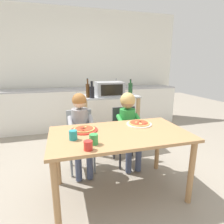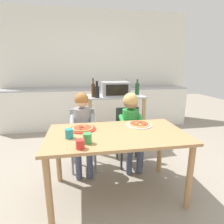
% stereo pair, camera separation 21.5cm
% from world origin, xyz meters
% --- Properties ---
extents(ground_plane, '(11.37, 11.37, 0.00)m').
position_xyz_m(ground_plane, '(0.00, 1.14, 0.00)').
color(ground_plane, gray).
extents(back_wall_tiled, '(4.75, 0.12, 2.70)m').
position_xyz_m(back_wall_tiled, '(0.00, 2.90, 1.35)').
color(back_wall_tiled, white).
rests_on(back_wall_tiled, ground).
extents(kitchen_counter, '(4.27, 0.60, 1.11)m').
position_xyz_m(kitchen_counter, '(0.00, 2.49, 0.46)').
color(kitchen_counter, silver).
rests_on(kitchen_counter, ground).
extents(kitchen_island_cart, '(0.97, 0.52, 0.92)m').
position_xyz_m(kitchen_island_cart, '(0.22, 1.27, 0.60)').
color(kitchen_island_cart, '#B7BABF').
rests_on(kitchen_island_cart, ground).
extents(toaster_oven, '(0.45, 0.36, 0.23)m').
position_xyz_m(toaster_oven, '(0.22, 1.26, 1.03)').
color(toaster_oven, '#999BA0').
rests_on(toaster_oven, kitchen_island_cart).
extents(bottle_dark_olive_oil, '(0.06, 0.06, 0.30)m').
position_xyz_m(bottle_dark_olive_oil, '(-0.16, 1.16, 1.03)').
color(bottle_dark_olive_oil, '#4C2D14').
rests_on(bottle_dark_olive_oil, kitchen_island_cart).
extents(bottle_brown_beer, '(0.07, 0.07, 0.27)m').
position_xyz_m(bottle_brown_beer, '(0.62, 1.30, 1.02)').
color(bottle_brown_beer, '#1E4723').
rests_on(bottle_brown_beer, kitchen_island_cart).
extents(bottle_tall_green_wine, '(0.08, 0.08, 0.26)m').
position_xyz_m(bottle_tall_green_wine, '(-0.11, 1.09, 1.02)').
color(bottle_tall_green_wine, black).
rests_on(bottle_tall_green_wine, kitchen_island_cart).
extents(dining_table, '(1.44, 0.81, 0.73)m').
position_xyz_m(dining_table, '(0.00, 0.00, 0.63)').
color(dining_table, '#AD7F51').
rests_on(dining_table, ground).
extents(dining_chair_left, '(0.36, 0.36, 0.81)m').
position_xyz_m(dining_chair_left, '(-0.35, 0.66, 0.48)').
color(dining_chair_left, gray).
rests_on(dining_chair_left, ground).
extents(dining_chair_right, '(0.36, 0.36, 0.81)m').
position_xyz_m(dining_chair_right, '(0.31, 0.66, 0.48)').
color(dining_chair_right, '#333338').
rests_on(dining_chair_right, ground).
extents(child_in_grey_shirt, '(0.32, 0.42, 1.06)m').
position_xyz_m(child_in_grey_shirt, '(-0.35, 0.54, 0.67)').
color(child_in_grey_shirt, '#424C6B').
rests_on(child_in_grey_shirt, ground).
extents(child_in_green_shirt, '(0.32, 0.42, 1.04)m').
position_xyz_m(child_in_green_shirt, '(0.31, 0.54, 0.69)').
color(child_in_green_shirt, '#424C6B').
rests_on(child_in_green_shirt, ground).
extents(pizza_plate_red_rimmed, '(0.29, 0.29, 0.03)m').
position_xyz_m(pizza_plate_red_rimmed, '(-0.35, 0.16, 0.74)').
color(pizza_plate_red_rimmed, red).
rests_on(pizza_plate_red_rimmed, dining_table).
extents(pizza_plate_white, '(0.30, 0.30, 0.03)m').
position_xyz_m(pizza_plate_white, '(0.31, 0.20, 0.74)').
color(pizza_plate_white, white).
rests_on(pizza_plate_white, dining_table).
extents(drinking_cup_red, '(0.08, 0.08, 0.08)m').
position_xyz_m(drinking_cup_red, '(-0.38, -0.32, 0.77)').
color(drinking_cup_red, red).
rests_on(drinking_cup_red, dining_table).
extents(drinking_cup_teal, '(0.08, 0.08, 0.09)m').
position_xyz_m(drinking_cup_teal, '(-0.48, -0.06, 0.77)').
color(drinking_cup_teal, teal).
rests_on(drinking_cup_teal, dining_table).
extents(drinking_cup_green, '(0.08, 0.08, 0.09)m').
position_xyz_m(drinking_cup_green, '(-0.31, -0.22, 0.77)').
color(drinking_cup_green, green).
rests_on(drinking_cup_green, dining_table).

